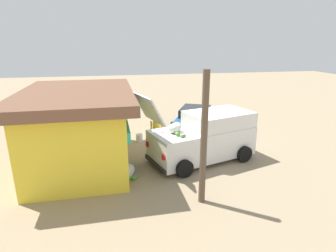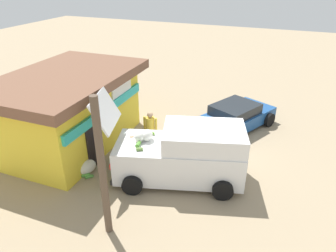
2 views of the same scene
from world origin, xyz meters
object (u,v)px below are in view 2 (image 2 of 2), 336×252
Objects in this scene: delivery_van at (184,154)px; unloaded_banana_pile at (86,167)px; storefront_bar at (70,109)px; paint_bucket at (150,128)px; customer_bending at (132,146)px; vendor_standing at (150,128)px; parked_sedan at (234,117)px.

delivery_van is 5.33× the size of unloaded_banana_pile.
storefront_bar reaches higher than paint_bucket.
storefront_bar reaches higher than customer_bending.
paint_bucket is at bearing 25.40° from vendor_standing.
delivery_van reaches higher than unloaded_banana_pile.
unloaded_banana_pile is 2.64× the size of paint_bucket.
delivery_van is 3.65× the size of customer_bending.
customer_bending is (0.03, 2.00, -0.15)m from delivery_van.
paint_bucket is (2.72, 2.51, -0.81)m from delivery_van.
storefront_bar is 3.75× the size of vendor_standing.
storefront_bar is 4.48× the size of customer_bending.
unloaded_banana_pile is (-1.02, 1.35, -0.61)m from customer_bending.
vendor_standing reaches higher than customer_bending.
delivery_van reaches higher than customer_bending.
unloaded_banana_pile is (-2.30, 1.51, -0.74)m from vendor_standing.
storefront_bar is 1.23× the size of delivery_van.
storefront_bar is at bearing 130.38° from paint_bucket.
parked_sedan is at bearing -38.18° from unloaded_banana_pile.
delivery_van is (-0.58, -5.02, -0.58)m from storefront_bar.
unloaded_banana_pile is at bearing 141.82° from parked_sedan.
storefront_bar is at bearing 102.86° from vendor_standing.
vendor_standing reaches higher than unloaded_banana_pile.
storefront_bar is at bearing 79.64° from customer_bending.
vendor_standing is at bearing -77.14° from storefront_bar.
parked_sedan reaches higher than unloaded_banana_pile.
delivery_van is 2.01m from customer_bending.
delivery_van is at bearing -137.34° from paint_bucket.
storefront_bar is 2.66m from unloaded_banana_pile.
paint_bucket is at bearing 10.63° from customer_bending.
parked_sedan is at bearing -41.42° from vendor_standing.
storefront_bar is 1.41× the size of parked_sedan.
storefront_bar is at bearing 83.40° from delivery_van.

